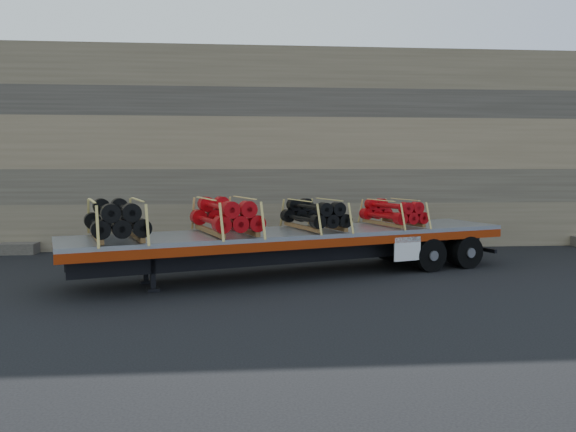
% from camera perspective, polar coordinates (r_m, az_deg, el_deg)
% --- Properties ---
extents(ground, '(120.00, 120.00, 0.00)m').
position_cam_1_polar(ground, '(14.73, -2.25, -6.25)').
color(ground, black).
rests_on(ground, ground).
extents(rock_wall, '(44.00, 3.00, 7.00)m').
position_cam_1_polar(rock_wall, '(20.95, -3.12, 6.71)').
color(rock_wall, '#7A6B54').
rests_on(rock_wall, ground).
extents(trailer, '(12.07, 5.96, 1.20)m').
position_cam_1_polar(trailer, '(14.97, 0.82, -3.74)').
color(trailer, '#A9ABB0').
rests_on(trailer, ground).
extents(bundle_front, '(1.96, 2.74, 0.88)m').
position_cam_1_polar(bundle_front, '(13.63, -17.12, -0.43)').
color(bundle_front, black).
rests_on(bundle_front, trailer).
extents(bundle_midfront, '(1.93, 2.71, 0.87)m').
position_cam_1_polar(bundle_midfront, '(14.17, -6.36, -0.07)').
color(bundle_midfront, '#AC090E').
rests_on(bundle_midfront, trailer).
extents(bundle_midrear, '(1.72, 2.40, 0.77)m').
position_cam_1_polar(bundle_midrear, '(15.08, 2.71, 0.08)').
color(bundle_midrear, black).
rests_on(bundle_midrear, trailer).
extents(bundle_rear, '(1.60, 2.23, 0.72)m').
position_cam_1_polar(bundle_rear, '(16.33, 10.59, 0.28)').
color(bundle_rear, '#AC090E').
rests_on(bundle_rear, trailer).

